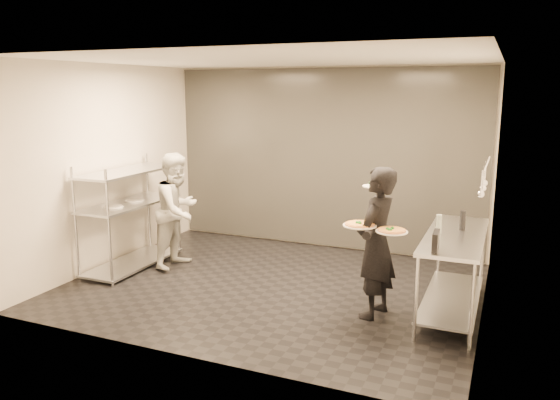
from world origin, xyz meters
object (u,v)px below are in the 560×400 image
at_px(bottle_green, 439,225).
at_px(pass_rack, 130,213).
at_px(salad_plate, 374,185).
at_px(waiter, 376,243).
at_px(pizza_plate_far, 392,231).
at_px(pos_monitor, 436,241).
at_px(bottle_dark, 463,221).
at_px(prep_counter, 454,260).
at_px(pizza_plate_near, 360,225).
at_px(bottle_clear, 462,219).
at_px(chef, 178,210).

bearing_deg(bottle_green, pass_rack, 178.80).
xyz_separation_m(pass_rack, bottle_green, (4.16, -0.09, 0.26)).
distance_m(pass_rack, salad_plate, 3.49).
distance_m(waiter, pizza_plate_far, 0.38).
height_order(pos_monitor, bottle_dark, bottle_dark).
bearing_deg(waiter, pizza_plate_far, 53.01).
distance_m(pass_rack, prep_counter, 4.33).
bearing_deg(pizza_plate_far, prep_counter, 46.56).
relative_size(prep_counter, bottle_green, 8.30).
xyz_separation_m(pizza_plate_near, pos_monitor, (0.80, -0.17, -0.05)).
distance_m(pizza_plate_near, bottle_clear, 1.34).
height_order(pizza_plate_far, pos_monitor, pos_monitor).
bearing_deg(pos_monitor, chef, 162.47).
bearing_deg(pizza_plate_near, pizza_plate_far, -8.59).
relative_size(pass_rack, prep_counter, 0.89).
distance_m(pizza_plate_far, bottle_green, 0.65).
relative_size(waiter, pos_monitor, 6.29).
relative_size(bottle_clear, bottle_dark, 0.78).
bearing_deg(pizza_plate_near, salad_plate, 87.63).
bearing_deg(salad_plate, pos_monitor, -40.43).
bearing_deg(pizza_plate_near, pass_rack, 170.84).
distance_m(waiter, pos_monitor, 0.77).
xyz_separation_m(waiter, bottle_green, (0.61, 0.29, 0.20)).
bearing_deg(chef, salad_plate, -93.29).
relative_size(pass_rack, salad_plate, 6.22).
height_order(pizza_plate_near, salad_plate, salad_plate).
relative_size(chef, bottle_dark, 7.27).
bearing_deg(pizza_plate_far, salad_plate, 120.81).
bearing_deg(pizza_plate_far, bottle_green, 52.02).
relative_size(chef, bottle_green, 7.40).
distance_m(bottle_green, bottle_dark, 0.36).
distance_m(salad_plate, bottle_clear, 1.11).
height_order(salad_plate, bottle_dark, salad_plate).
xyz_separation_m(prep_counter, pizza_plate_far, (-0.57, -0.60, 0.42)).
bearing_deg(pos_monitor, pass_rack, 168.07).
height_order(pizza_plate_far, bottle_green, bottle_green).
xyz_separation_m(prep_counter, chef, (-3.73, 0.27, 0.18)).
height_order(waiter, pizza_plate_near, waiter).
bearing_deg(pos_monitor, waiter, 150.17).
distance_m(prep_counter, pos_monitor, 0.83).
bearing_deg(bottle_dark, pass_rack, -177.47).
distance_m(pizza_plate_near, salad_plate, 0.61).
bearing_deg(salad_plate, chef, 173.54).
bearing_deg(pizza_plate_near, pos_monitor, -11.82).
xyz_separation_m(pizza_plate_far, salad_plate, (-0.33, 0.55, 0.36)).
bearing_deg(bottle_green, pizza_plate_near, -148.38).
relative_size(salad_plate, pos_monitor, 0.98).
bearing_deg(pass_rack, waiter, -5.99).
height_order(prep_counter, pizza_plate_near, pizza_plate_near).
relative_size(pizza_plate_far, salad_plate, 1.27).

